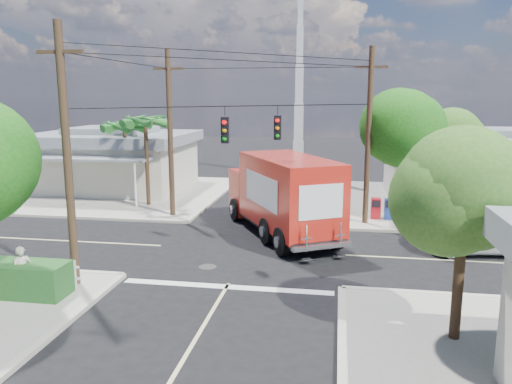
# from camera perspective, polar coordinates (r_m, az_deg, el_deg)

# --- Properties ---
(ground) EXTENTS (120.00, 120.00, 0.00)m
(ground) POSITION_cam_1_polar(r_m,az_deg,el_deg) (21.86, -0.87, -6.66)
(ground) COLOR black
(ground) RESTS_ON ground
(sidewalk_ne) EXTENTS (14.12, 14.12, 0.14)m
(sidewalk_ne) POSITION_cam_1_polar(r_m,az_deg,el_deg) (32.84, 21.79, -1.33)
(sidewalk_ne) COLOR gray
(sidewalk_ne) RESTS_ON ground
(sidewalk_nw) EXTENTS (14.12, 14.12, 0.14)m
(sidewalk_nw) POSITION_cam_1_polar(r_m,az_deg,el_deg) (35.23, -15.27, -0.14)
(sidewalk_nw) COLOR gray
(sidewalk_nw) RESTS_ON ground
(road_markings) EXTENTS (32.00, 32.00, 0.01)m
(road_markings) POSITION_cam_1_polar(r_m,az_deg,el_deg) (20.49, -1.61, -7.88)
(road_markings) COLOR beige
(road_markings) RESTS_ON ground
(building_ne) EXTENTS (11.80, 10.20, 4.50)m
(building_ne) POSITION_cam_1_polar(r_m,az_deg,el_deg) (33.90, 24.36, 2.70)
(building_ne) COLOR beige
(building_ne) RESTS_ON sidewalk_ne
(building_nw) EXTENTS (10.80, 10.20, 4.30)m
(building_nw) POSITION_cam_1_polar(r_m,az_deg,el_deg) (36.79, -16.00, 3.68)
(building_nw) COLOR beige
(building_nw) RESTS_ON sidewalk_nw
(radio_tower) EXTENTS (0.80, 0.80, 17.00)m
(radio_tower) POSITION_cam_1_polar(r_m,az_deg,el_deg) (40.64, 4.93, 9.55)
(radio_tower) COLOR silver
(radio_tower) RESTS_ON ground
(tree_ne_front) EXTENTS (4.21, 4.14, 6.66)m
(tree_ne_front) POSITION_cam_1_polar(r_m,az_deg,el_deg) (27.54, 16.77, 6.65)
(tree_ne_front) COLOR #422D1C
(tree_ne_front) RESTS_ON sidewalk_ne
(tree_ne_back) EXTENTS (3.77, 3.66, 5.82)m
(tree_ne_back) POSITION_cam_1_polar(r_m,az_deg,el_deg) (30.17, 21.12, 5.61)
(tree_ne_back) COLOR #422D1C
(tree_ne_back) RESTS_ON sidewalk_ne
(tree_se) EXTENTS (3.67, 3.54, 5.62)m
(tree_se) POSITION_cam_1_polar(r_m,az_deg,el_deg) (13.89, 22.87, -0.60)
(tree_se) COLOR #422D1C
(tree_se) RESTS_ON sidewalk_se
(palm_nw_front) EXTENTS (3.01, 3.08, 5.59)m
(palm_nw_front) POSITION_cam_1_polar(r_m,az_deg,el_deg) (30.21, -12.53, 7.72)
(palm_nw_front) COLOR #422D1C
(palm_nw_front) RESTS_ON sidewalk_nw
(palm_nw_back) EXTENTS (3.01, 3.08, 5.19)m
(palm_nw_back) POSITION_cam_1_polar(r_m,az_deg,el_deg) (32.39, -14.83, 7.16)
(palm_nw_back) COLOR #422D1C
(palm_nw_back) RESTS_ON sidewalk_nw
(utility_poles) EXTENTS (12.00, 10.68, 9.00)m
(utility_poles) POSITION_cam_1_polar(r_m,az_deg,el_deg) (22.81, -4.11, 6.05)
(utility_poles) COLOR #473321
(utility_poles) RESTS_ON ground
(picket_fence) EXTENTS (5.94, 0.06, 1.00)m
(picket_fence) POSITION_cam_1_polar(r_m,az_deg,el_deg) (19.76, -27.18, -7.78)
(picket_fence) COLOR silver
(picket_fence) RESTS_ON sidewalk_sw
(vending_boxes) EXTENTS (1.90, 0.50, 1.10)m
(vending_boxes) POSITION_cam_1_polar(r_m,az_deg,el_deg) (27.49, 14.98, -1.87)
(vending_boxes) COLOR #AB111A
(vending_boxes) RESTS_ON sidewalk_ne
(delivery_truck) EXTENTS (6.60, 9.00, 3.84)m
(delivery_truck) POSITION_cam_1_polar(r_m,az_deg,el_deg) (23.87, 3.00, -0.33)
(delivery_truck) COLOR black
(delivery_truck) RESTS_ON ground
(parked_car) EXTENTS (6.33, 3.54, 1.67)m
(parked_car) POSITION_cam_1_polar(r_m,az_deg,el_deg) (23.91, 25.46, -4.12)
(parked_car) COLOR silver
(parked_car) RESTS_ON ground
(pedestrian) EXTENTS (0.72, 0.69, 1.66)m
(pedestrian) POSITION_cam_1_polar(r_m,az_deg,el_deg) (18.18, -25.13, -8.22)
(pedestrian) COLOR #BCB29E
(pedestrian) RESTS_ON sidewalk_sw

